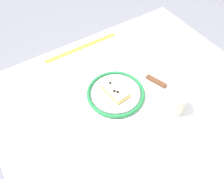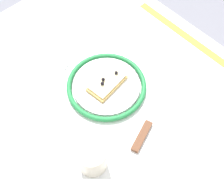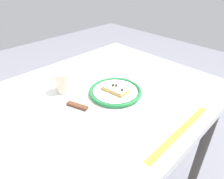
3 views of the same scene
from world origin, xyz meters
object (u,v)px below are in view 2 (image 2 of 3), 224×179
Objects in this scene: dining_table at (107,121)px; pizza_slice_near at (107,83)px; measuring_tape at (183,34)px; fork at (72,55)px; knife at (147,126)px; plate at (106,86)px; cup at (92,158)px.

pizza_slice_near reaches higher than dining_table.
pizza_slice_near is 0.31m from measuring_tape.
pizza_slice_near is 0.16m from fork.
fork is at bearing 168.71° from dining_table.
knife is 0.32m from fork.
plate is at bearing 0.32° from fork.
plate is at bearing -83.48° from pizza_slice_near.
measuring_tape is (-0.13, 0.48, -0.04)m from cup.
measuring_tape is (-0.03, 0.35, 0.09)m from dining_table.
knife is 2.69× the size of cup.
pizza_slice_near is 0.32× the size of measuring_tape.
plate is at bearing 137.76° from dining_table.
pizza_slice_near is at bearing 178.05° from knife.
fork is (-0.32, 0.00, -0.00)m from knife.
dining_table is at bearing -43.34° from pizza_slice_near.
fork is at bearing 179.49° from knife.
cup is 0.50m from measuring_tape.
measuring_tape is (0.02, 0.31, -0.02)m from pizza_slice_near.
cup is at bearing -30.00° from fork.
knife is (0.16, -0.01, -0.02)m from pizza_slice_near.
plate is 0.63× the size of measuring_tape.
plate is 1.94× the size of pizza_slice_near.
knife is 0.35m from measuring_tape.
dining_table is 4.47× the size of plate.
fork is (-0.20, 0.04, 0.09)m from dining_table.
knife is at bearing 83.10° from cup.
dining_table is at bearing -85.18° from measuring_tape.
plate is at bearing 178.69° from knife.
plate reaches higher than knife.
cup reaches higher than plate.
pizza_slice_near is 1.33× the size of cup.
cup reaches higher than fork.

